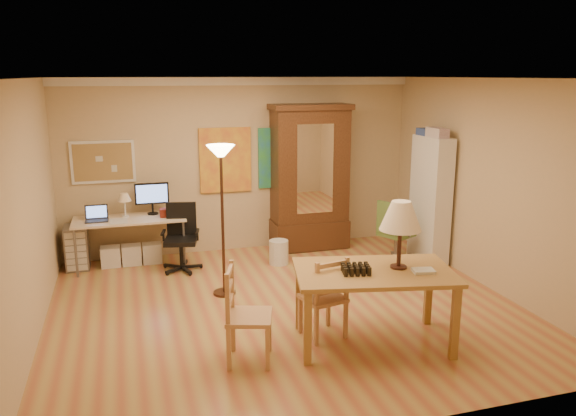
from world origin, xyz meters
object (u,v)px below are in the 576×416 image
object	(u,v)px
office_chair_green	(394,246)
bookshelf	(430,200)
computer_desk	(132,236)
office_chair_black	(182,253)
dining_table	(384,255)
armoire	(309,187)

from	to	relation	value
office_chair_green	bookshelf	xyz separation A→B (m)	(0.52, -0.07, 0.68)
computer_desk	office_chair_black	xyz separation A→B (m)	(0.66, -0.43, -0.18)
computer_desk	bookshelf	distance (m)	4.41
office_chair_black	office_chair_green	world-z (taller)	office_chair_black
dining_table	office_chair_black	xyz separation A→B (m)	(-1.76, 2.85, -0.70)
dining_table	computer_desk	distance (m)	4.11
computer_desk	office_chair_green	world-z (taller)	computer_desk
office_chair_black	armoire	size ratio (longest dim) A/B	0.42
armoire	bookshelf	world-z (taller)	armoire
office_chair_green	armoire	distance (m)	1.63
armoire	computer_desk	bearing A→B (deg)	-178.28
computer_desk	office_chair_black	distance (m)	0.81
computer_desk	office_chair_green	xyz separation A→B (m)	(3.74, -0.99, -0.19)
office_chair_black	office_chair_green	xyz separation A→B (m)	(3.08, -0.56, -0.00)
bookshelf	office_chair_green	bearing A→B (deg)	172.66
computer_desk	armoire	distance (m)	2.82
computer_desk	armoire	bearing A→B (deg)	1.72
office_chair_black	armoire	xyz separation A→B (m)	(2.10, 0.51, 0.74)
dining_table	computer_desk	size ratio (longest dim) A/B	1.12
office_chair_green	armoire	world-z (taller)	armoire
bookshelf	office_chair_black	bearing A→B (deg)	170.11
computer_desk	bookshelf	size ratio (longest dim) A/B	0.84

